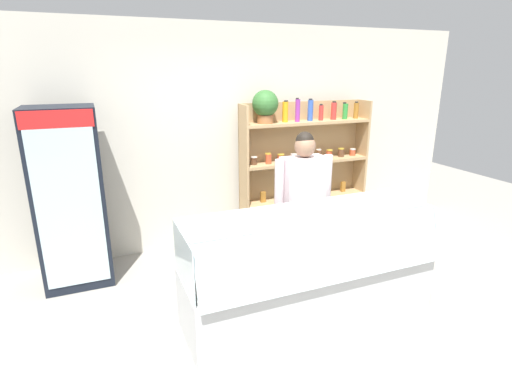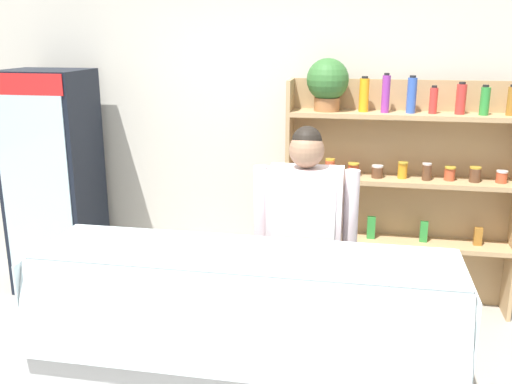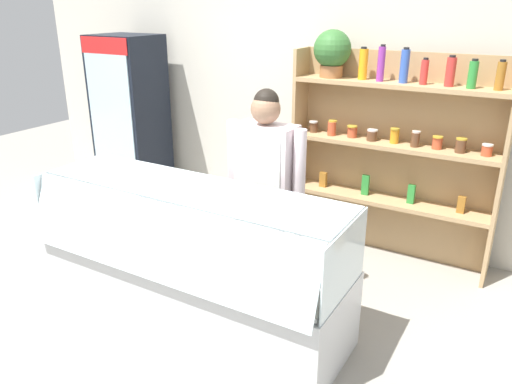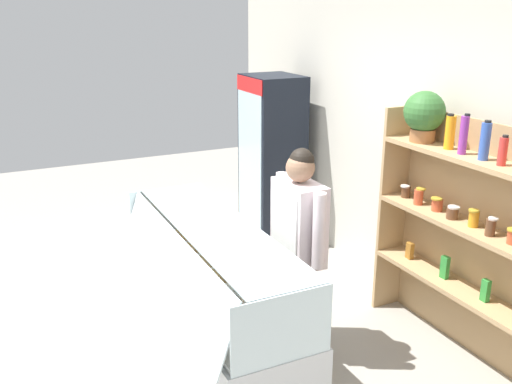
# 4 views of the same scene
# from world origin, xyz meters

# --- Properties ---
(ground_plane) EXTENTS (12.00, 12.00, 0.00)m
(ground_plane) POSITION_xyz_m (0.00, 0.00, 0.00)
(ground_plane) COLOR gray
(back_wall) EXTENTS (6.80, 0.10, 2.70)m
(back_wall) POSITION_xyz_m (0.00, 2.03, 1.35)
(back_wall) COLOR beige
(back_wall) RESTS_ON ground
(drinks_fridge) EXTENTS (0.66, 0.56, 1.84)m
(drinks_fridge) POSITION_xyz_m (-1.87, 1.55, 0.92)
(drinks_fridge) COLOR black
(drinks_fridge) RESTS_ON ground
(shelving_unit) EXTENTS (1.74, 0.31, 1.94)m
(shelving_unit) POSITION_xyz_m (0.83, 1.75, 1.12)
(shelving_unit) COLOR tan
(shelving_unit) RESTS_ON ground
(deli_display_case) EXTENTS (2.24, 0.76, 1.01)m
(deli_display_case) POSITION_xyz_m (0.05, 0.06, 0.31)
(deli_display_case) COLOR silver
(deli_display_case) RESTS_ON ground
(shop_clerk) EXTENTS (0.63, 0.25, 1.60)m
(shop_clerk) POSITION_xyz_m (0.31, 0.65, 0.94)
(shop_clerk) COLOR #2D2D38
(shop_clerk) RESTS_ON ground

